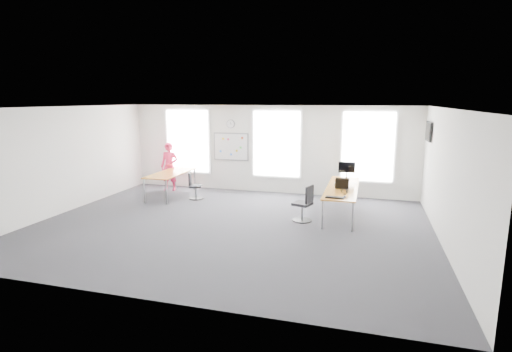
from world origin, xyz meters
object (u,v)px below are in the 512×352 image
(desk_right, at_px, (342,189))
(person, at_px, (169,167))
(desk_left, at_px, (171,174))
(chair_right, at_px, (304,206))
(monitor, at_px, (347,169))
(keyboard, at_px, (335,198))
(headphones, at_px, (344,191))
(chair_left, at_px, (194,187))

(desk_right, relative_size, person, 1.87)
(desk_left, height_order, chair_right, chair_right)
(person, relative_size, monitor, 3.06)
(desk_left, distance_m, keyboard, 5.87)
(person, bearing_deg, headphones, -25.64)
(chair_right, bearing_deg, headphones, 124.39)
(desk_right, xyz_separation_m, chair_right, (-0.91, -0.98, -0.30))
(chair_right, height_order, person, person)
(chair_right, xyz_separation_m, person, (-5.20, 2.38, 0.43))
(desk_right, height_order, chair_right, chair_right)
(desk_right, bearing_deg, keyboard, -94.06)
(chair_left, bearing_deg, keyboard, -127.10)
(desk_left, relative_size, headphones, 12.77)
(chair_right, height_order, keyboard, chair_right)
(desk_right, bearing_deg, monitor, 87.53)
(chair_left, bearing_deg, headphones, -119.03)
(chair_left, relative_size, monitor, 1.57)
(desk_right, bearing_deg, chair_right, -132.69)
(monitor, bearing_deg, chair_left, -175.90)
(chair_left, distance_m, headphones, 4.98)
(desk_right, xyz_separation_m, keyboard, (-0.10, -1.35, 0.06))
(chair_right, bearing_deg, desk_left, -91.57)
(desk_left, xyz_separation_m, chair_right, (4.73, -1.58, -0.31))
(chair_left, bearing_deg, desk_right, -111.39)
(headphones, bearing_deg, person, 161.26)
(keyboard, bearing_deg, desk_left, 162.80)
(desk_right, height_order, person, person)
(desk_left, relative_size, keyboard, 4.83)
(chair_left, bearing_deg, person, 39.75)
(person, xyz_separation_m, headphones, (6.19, -2.07, -0.03))
(desk_right, bearing_deg, chair_left, 174.40)
(person, bearing_deg, keyboard, -31.71)
(chair_left, height_order, monitor, monitor)
(desk_right, distance_m, chair_right, 1.37)
(chair_right, distance_m, keyboard, 0.96)
(desk_left, xyz_separation_m, headphones, (5.72, -1.27, 0.09))
(desk_left, distance_m, chair_left, 0.97)
(keyboard, bearing_deg, person, 157.54)
(desk_left, bearing_deg, person, 120.12)
(desk_right, bearing_deg, person, 167.08)
(chair_right, relative_size, keyboard, 2.13)
(desk_right, height_order, keyboard, keyboard)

